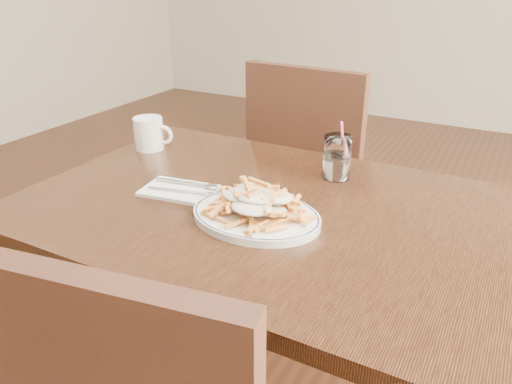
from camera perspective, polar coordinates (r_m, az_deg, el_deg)
The scene contains 8 objects.
table at distance 1.23m, azimuth 1.68°, elevation -4.84°, with size 1.20×0.80×0.75m.
chair_far at distance 1.92m, azimuth 6.59°, elevation 2.20°, with size 0.47×0.47×0.96m.
fries_plate at distance 1.12m, azimuth -0.00°, elevation -2.77°, with size 0.35×0.32×0.02m.
loaded_fries at distance 1.10m, azimuth -0.00°, elevation -0.74°, with size 0.25×0.22×0.07m.
napkin at distance 1.27m, azimuth -8.79°, elevation 0.17°, with size 0.18×0.12×0.01m, color white.
cutlery at distance 1.27m, azimuth -8.67°, elevation 0.58°, with size 0.20×0.11×0.01m.
water_glass at distance 1.34m, azimuth 9.24°, elevation 3.64°, with size 0.07×0.07×0.16m.
coffee_mug at distance 1.58m, azimuth -12.08°, elevation 6.56°, with size 0.13×0.09×0.10m.
Camera 1 is at (0.48, -0.95, 1.28)m, focal length 35.00 mm.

